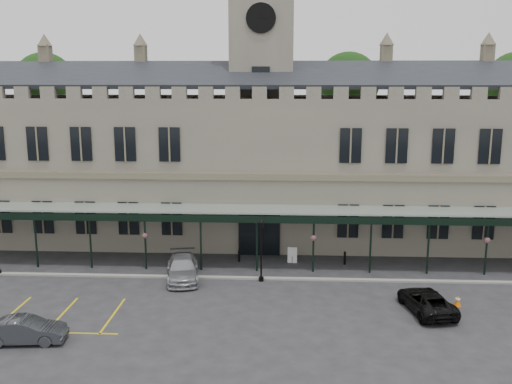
{
  "coord_description": "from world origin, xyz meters",
  "views": [
    {
      "loc": [
        1.9,
        -31.58,
        13.66
      ],
      "look_at": [
        0.0,
        6.0,
        6.0
      ],
      "focal_mm": 40.0,
      "sensor_mm": 36.0,
      "label": 1
    }
  ],
  "objects_px": {
    "station_building": "(262,163)",
    "car_van": "(426,301)",
    "traffic_cone": "(458,301)",
    "clock_tower": "(262,83)",
    "car_taxi": "(183,268)",
    "lamp_post_mid": "(261,244)",
    "car_left_b": "(25,330)",
    "sign_board": "(292,255)"
  },
  "relations": [
    {
      "from": "traffic_cone",
      "to": "car_van",
      "type": "distance_m",
      "value": 2.33
    },
    {
      "from": "station_building",
      "to": "car_van",
      "type": "xyz_separation_m",
      "value": [
        10.34,
        -15.43,
        -5.8
      ]
    },
    {
      "from": "station_building",
      "to": "car_van",
      "type": "bearing_deg",
      "value": -56.17
    },
    {
      "from": "traffic_cone",
      "to": "sign_board",
      "type": "height_order",
      "value": "sign_board"
    },
    {
      "from": "traffic_cone",
      "to": "car_taxi",
      "type": "relative_size",
      "value": 0.13
    },
    {
      "from": "car_left_b",
      "to": "car_van",
      "type": "distance_m",
      "value": 22.43
    },
    {
      "from": "clock_tower",
      "to": "car_left_b",
      "type": "bearing_deg",
      "value": -119.17
    },
    {
      "from": "station_building",
      "to": "sign_board",
      "type": "xyz_separation_m",
      "value": [
        2.55,
        -6.82,
        -5.88
      ]
    },
    {
      "from": "lamp_post_mid",
      "to": "traffic_cone",
      "type": "bearing_deg",
      "value": -17.14
    },
    {
      "from": "car_left_b",
      "to": "car_taxi",
      "type": "height_order",
      "value": "car_taxi"
    },
    {
      "from": "lamp_post_mid",
      "to": "sign_board",
      "type": "relative_size",
      "value": 3.67
    },
    {
      "from": "station_building",
      "to": "lamp_post_mid",
      "type": "relative_size",
      "value": 13.58
    },
    {
      "from": "car_left_b",
      "to": "lamp_post_mid",
      "type": "bearing_deg",
      "value": -56.66
    },
    {
      "from": "sign_board",
      "to": "car_taxi",
      "type": "bearing_deg",
      "value": -149.65
    },
    {
      "from": "station_building",
      "to": "clock_tower",
      "type": "distance_m",
      "value": 6.64
    },
    {
      "from": "station_building",
      "to": "lamp_post_mid",
      "type": "distance_m",
      "value": 11.46
    },
    {
      "from": "traffic_cone",
      "to": "station_building",
      "type": "bearing_deg",
      "value": 130.65
    },
    {
      "from": "traffic_cone",
      "to": "sign_board",
      "type": "xyz_separation_m",
      "value": [
        -9.9,
        7.68,
        0.25
      ]
    },
    {
      "from": "traffic_cone",
      "to": "car_left_b",
      "type": "height_order",
      "value": "car_left_b"
    },
    {
      "from": "sign_board",
      "to": "traffic_cone",
      "type": "bearing_deg",
      "value": -34.16
    },
    {
      "from": "sign_board",
      "to": "car_van",
      "type": "height_order",
      "value": "car_van"
    },
    {
      "from": "clock_tower",
      "to": "traffic_cone",
      "type": "distance_m",
      "value": 23.04
    },
    {
      "from": "station_building",
      "to": "car_taxi",
      "type": "bearing_deg",
      "value": -115.21
    },
    {
      "from": "station_building",
      "to": "car_van",
      "type": "distance_m",
      "value": 19.46
    },
    {
      "from": "traffic_cone",
      "to": "car_taxi",
      "type": "bearing_deg",
      "value": 167.47
    },
    {
      "from": "station_building",
      "to": "sign_board",
      "type": "bearing_deg",
      "value": -69.51
    },
    {
      "from": "traffic_cone",
      "to": "car_van",
      "type": "relative_size",
      "value": 0.14
    },
    {
      "from": "clock_tower",
      "to": "lamp_post_mid",
      "type": "distance_m",
      "value": 15.11
    },
    {
      "from": "clock_tower",
      "to": "traffic_cone",
      "type": "bearing_deg",
      "value": -49.52
    },
    {
      "from": "lamp_post_mid",
      "to": "car_taxi",
      "type": "relative_size",
      "value": 0.85
    },
    {
      "from": "lamp_post_mid",
      "to": "car_left_b",
      "type": "xyz_separation_m",
      "value": [
        -11.9,
        -9.74,
        -1.94
      ]
    },
    {
      "from": "car_taxi",
      "to": "car_van",
      "type": "xyz_separation_m",
      "value": [
        15.34,
        -4.81,
        -0.09
      ]
    },
    {
      "from": "clock_tower",
      "to": "car_taxi",
      "type": "relative_size",
      "value": 4.8
    },
    {
      "from": "station_building",
      "to": "traffic_cone",
      "type": "relative_size",
      "value": 87.55
    },
    {
      "from": "clock_tower",
      "to": "lamp_post_mid",
      "type": "relative_size",
      "value": 5.61
    },
    {
      "from": "station_building",
      "to": "car_left_b",
      "type": "bearing_deg",
      "value": -119.27
    },
    {
      "from": "sign_board",
      "to": "car_van",
      "type": "bearing_deg",
      "value": -44.22
    },
    {
      "from": "station_building",
      "to": "car_left_b",
      "type": "distance_m",
      "value": 24.22
    },
    {
      "from": "clock_tower",
      "to": "car_taxi",
      "type": "height_order",
      "value": "clock_tower"
    },
    {
      "from": "station_building",
      "to": "car_van",
      "type": "relative_size",
      "value": 12.56
    },
    {
      "from": "clock_tower",
      "to": "car_van",
      "type": "bearing_deg",
      "value": -56.32
    },
    {
      "from": "clock_tower",
      "to": "car_van",
      "type": "height_order",
      "value": "clock_tower"
    }
  ]
}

